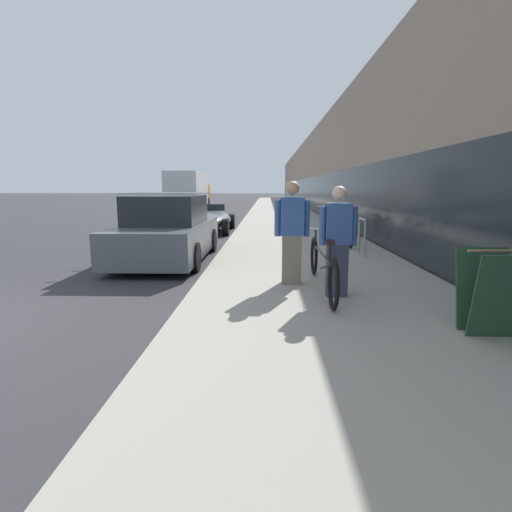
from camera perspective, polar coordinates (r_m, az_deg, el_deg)
name	(u,v)px	position (r m, az deg, el deg)	size (l,w,h in m)	color
sidewalk_slab	(281,213)	(25.04, 3.64, 6.11)	(4.09, 70.00, 0.15)	gray
storefront_facade	(366,175)	(33.94, 15.46, 11.14)	(10.01, 70.00, 5.37)	gray
tandem_bicycle	(322,266)	(6.08, 9.43, -1.37)	(0.52, 2.75, 0.84)	black
person_rider	(338,242)	(5.68, 11.59, 2.02)	(0.52, 0.21, 1.54)	#33384C
person_bystander	(292,233)	(6.31, 5.15, 3.29)	(0.55, 0.22, 1.62)	#756B5B
bike_rack_hoop	(362,233)	(9.32, 14.91, 3.23)	(0.05, 0.60, 0.84)	gray
cruiser_bike_nearest	(347,232)	(10.83, 12.83, 3.41)	(0.52, 1.64, 0.87)	black
cruiser_bike_middle	(341,225)	(12.82, 12.04, 4.41)	(0.52, 1.69, 0.87)	black
cruiser_bike_farthest	(325,220)	(14.85, 9.88, 5.13)	(0.52, 1.77, 0.83)	black
sandwich_board_sign	(492,292)	(4.84, 30.60, -4.43)	(0.56, 0.56, 0.90)	#23472D
parked_sedan_curbside	(168,231)	(9.41, -12.45, 3.46)	(1.87, 4.27, 1.56)	#4C5156
vintage_roadster_curbside	(207,220)	(15.29, -6.98, 5.11)	(1.86, 4.27, 1.03)	#4C5156
moving_truck	(189,191)	(31.12, -9.61, 9.18)	(2.41, 7.12, 2.79)	orange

